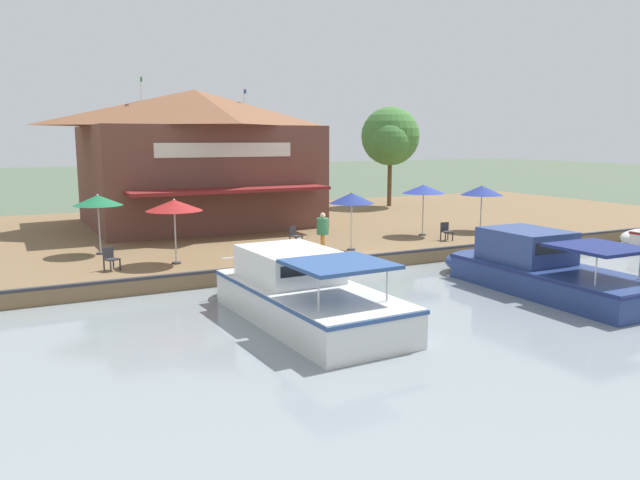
# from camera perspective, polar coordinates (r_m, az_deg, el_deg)

# --- Properties ---
(ground_plane) EXTENTS (220.00, 220.00, 0.00)m
(ground_plane) POSITION_cam_1_polar(r_m,az_deg,el_deg) (25.40, 4.20, -2.96)
(ground_plane) COLOR #4C5B47
(quay_deck) EXTENTS (22.00, 56.00, 0.60)m
(quay_deck) POSITION_cam_1_polar(r_m,az_deg,el_deg) (35.04, -5.22, 0.91)
(quay_deck) COLOR brown
(quay_deck) RESTS_ON ground
(quay_edge_fender) EXTENTS (0.20, 50.40, 0.10)m
(quay_edge_fender) POSITION_cam_1_polar(r_m,az_deg,el_deg) (25.35, 4.10, -1.48)
(quay_edge_fender) COLOR #2D2D33
(quay_edge_fender) RESTS_ON quay_deck
(waterfront_restaurant) EXTENTS (12.04, 12.18, 8.00)m
(waterfront_restaurant) POSITION_cam_1_polar(r_m,az_deg,el_deg) (35.97, -11.22, 7.53)
(waterfront_restaurant) COLOR brown
(waterfront_restaurant) RESTS_ON quay_deck
(patio_umbrella_mid_patio_left) EXTENTS (2.09, 2.09, 2.56)m
(patio_umbrella_mid_patio_left) POSITION_cam_1_polar(r_m,az_deg,el_deg) (31.24, 9.45, 4.61)
(patio_umbrella_mid_patio_left) COLOR #B7B7B7
(patio_umbrella_mid_patio_left) RESTS_ON quay_deck
(patio_umbrella_far_corner) EXTENTS (1.93, 1.93, 2.52)m
(patio_umbrella_far_corner) POSITION_cam_1_polar(r_m,az_deg,el_deg) (26.67, 2.92, 3.84)
(patio_umbrella_far_corner) COLOR #B7B7B7
(patio_umbrella_far_corner) RESTS_ON quay_deck
(patio_umbrella_mid_patio_right) EXTENTS (2.16, 2.16, 2.40)m
(patio_umbrella_mid_patio_right) POSITION_cam_1_polar(r_m,az_deg,el_deg) (33.36, 14.58, 4.41)
(patio_umbrella_mid_patio_right) COLOR #B7B7B7
(patio_umbrella_mid_patio_right) RESTS_ON quay_deck
(patio_umbrella_near_quay_edge) EXTENTS (2.14, 2.14, 2.52)m
(patio_umbrella_near_quay_edge) POSITION_cam_1_polar(r_m,az_deg,el_deg) (24.31, -13.19, 3.10)
(patio_umbrella_near_quay_edge) COLOR #B7B7B7
(patio_umbrella_near_quay_edge) RESTS_ON quay_deck
(patio_umbrella_back_row) EXTENTS (1.99, 1.99, 2.51)m
(patio_umbrella_back_row) POSITION_cam_1_polar(r_m,az_deg,el_deg) (27.27, -19.65, 3.43)
(patio_umbrella_back_row) COLOR #B7B7B7
(patio_umbrella_back_row) RESTS_ON quay_deck
(cafe_chair_under_first_umbrella) EXTENTS (0.58, 0.58, 0.85)m
(cafe_chair_under_first_umbrella) POSITION_cam_1_polar(r_m,az_deg,el_deg) (28.10, -2.32, 0.48)
(cafe_chair_under_first_umbrella) COLOR #2D2D33
(cafe_chair_under_first_umbrella) RESTS_ON quay_deck
(cafe_chair_facing_river) EXTENTS (0.59, 0.59, 0.85)m
(cafe_chair_facing_river) POSITION_cam_1_polar(r_m,az_deg,el_deg) (23.95, -18.61, -1.54)
(cafe_chair_facing_river) COLOR #2D2D33
(cafe_chair_facing_river) RESTS_ON quay_deck
(cafe_chair_beside_entrance) EXTENTS (0.48, 0.48, 0.85)m
(cafe_chair_beside_entrance) POSITION_cam_1_polar(r_m,az_deg,el_deg) (30.05, 11.44, 0.87)
(cafe_chair_beside_entrance) COLOR #2D2D33
(cafe_chair_beside_entrance) RESTS_ON quay_deck
(person_near_entrance) EXTENTS (0.49, 0.49, 1.75)m
(person_near_entrance) POSITION_cam_1_polar(r_m,az_deg,el_deg) (25.76, 0.25, 1.09)
(person_near_entrance) COLOR orange
(person_near_entrance) RESTS_ON quay_deck
(motorboat_mid_row) EXTENTS (8.82, 2.96, 2.06)m
(motorboat_mid_row) POSITION_cam_1_polar(r_m,az_deg,el_deg) (23.45, 18.92, -2.47)
(motorboat_mid_row) COLOR navy
(motorboat_mid_row) RESTS_ON river_water
(motorboat_distant_upstream) EXTENTS (8.52, 3.29, 2.08)m
(motorboat_distant_upstream) POSITION_cam_1_polar(r_m,az_deg,el_deg) (18.80, -2.30, -4.69)
(motorboat_distant_upstream) COLOR silver
(motorboat_distant_upstream) RESTS_ON river_water
(tree_upstream_bank) EXTENTS (4.32, 4.12, 7.00)m
(tree_upstream_bank) POSITION_cam_1_polar(r_m,az_deg,el_deg) (44.58, 6.43, 9.27)
(tree_upstream_bank) COLOR brown
(tree_upstream_bank) RESTS_ON quay_deck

